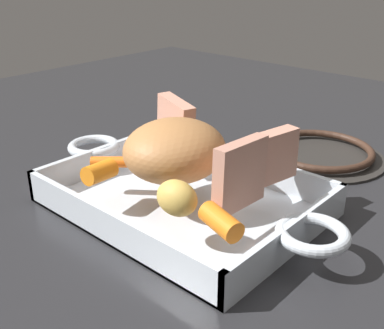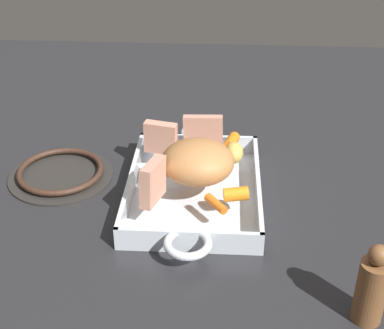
# 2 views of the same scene
# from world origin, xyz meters

# --- Properties ---
(ground_plane) EXTENTS (1.63, 1.63, 0.00)m
(ground_plane) POSITION_xyz_m (0.00, 0.00, 0.00)
(ground_plane) COLOR #232326
(roasting_dish) EXTENTS (0.43, 0.24, 0.04)m
(roasting_dish) POSITION_xyz_m (0.00, 0.00, 0.01)
(roasting_dish) COLOR silver
(roasting_dish) RESTS_ON ground_plane
(pork_roast) EXTENTS (0.12, 0.13, 0.07)m
(pork_roast) POSITION_xyz_m (-0.01, -0.01, 0.08)
(pork_roast) COLOR #AD7240
(pork_roast) RESTS_ON roasting_dish
(roast_slice_outer) EXTENTS (0.02, 0.08, 0.08)m
(roast_slice_outer) POSITION_xyz_m (0.09, -0.01, 0.08)
(roast_slice_outer) COLOR tan
(roast_slice_outer) RESTS_ON roasting_dish
(roast_slice_thin) EXTENTS (0.08, 0.04, 0.08)m
(roast_slice_thin) POSITION_xyz_m (-0.07, 0.06, 0.08)
(roast_slice_thin) COLOR tan
(roast_slice_thin) RESTS_ON roasting_dish
(roast_slice_thick) EXTENTS (0.03, 0.07, 0.06)m
(roast_slice_thick) POSITION_xyz_m (0.09, 0.07, 0.07)
(roast_slice_thick) COLOR tan
(roast_slice_thick) RESTS_ON roasting_dish
(baby_carrot_short) EXTENTS (0.05, 0.03, 0.03)m
(baby_carrot_short) POSITION_xyz_m (0.11, -0.07, 0.05)
(baby_carrot_short) COLOR orange
(baby_carrot_short) RESTS_ON roasting_dish
(baby_carrot_northeast) EXTENTS (0.05, 0.04, 0.02)m
(baby_carrot_northeast) POSITION_xyz_m (-0.09, -0.04, 0.05)
(baby_carrot_northeast) COLOR orange
(baby_carrot_northeast) RESTS_ON roasting_dish
(baby_carrot_southeast) EXTENTS (0.03, 0.05, 0.03)m
(baby_carrot_southeast) POSITION_xyz_m (-0.07, -0.07, 0.05)
(baby_carrot_southeast) COLOR orange
(baby_carrot_southeast) RESTS_ON roasting_dish
(potato_whole) EXTENTS (0.05, 0.04, 0.04)m
(potato_whole) POSITION_xyz_m (0.06, -0.07, 0.06)
(potato_whole) COLOR gold
(potato_whole) RESTS_ON roasting_dish
(stove_burner_rear) EXTENTS (0.20, 0.20, 0.02)m
(stove_burner_rear) POSITION_xyz_m (0.05, 0.26, 0.01)
(stove_burner_rear) COLOR #282623
(stove_burner_rear) RESTS_ON ground_plane
(pepper_mill) EXTENTS (0.04, 0.04, 0.13)m
(pepper_mill) POSITION_xyz_m (-0.28, -0.25, 0.06)
(pepper_mill) COLOR brown
(pepper_mill) RESTS_ON ground_plane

